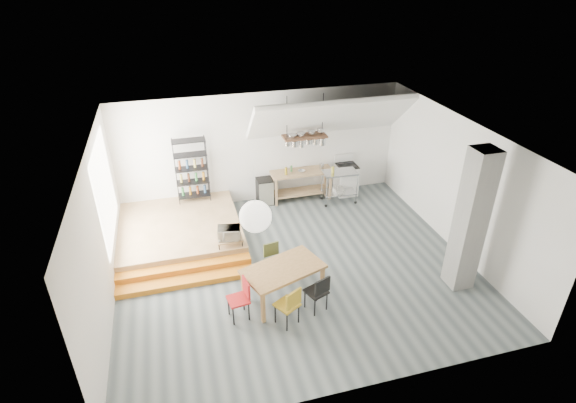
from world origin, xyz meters
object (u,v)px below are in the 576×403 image
object	(u,v)px
stove	(346,179)
dining_table	(283,271)
rolling_cart	(339,182)
mini_fridge	(265,191)

from	to	relation	value
stove	dining_table	bearing A→B (deg)	-126.57
rolling_cart	mini_fridge	distance (m)	2.17
dining_table	rolling_cart	world-z (taller)	rolling_cart
rolling_cart	stove	bearing A→B (deg)	51.31
rolling_cart	dining_table	bearing A→B (deg)	-123.30
stove	dining_table	xyz separation A→B (m)	(-3.04, -4.10, 0.21)
mini_fridge	dining_table	bearing A→B (deg)	-97.47
dining_table	rolling_cart	distance (m)	4.51
dining_table	mini_fridge	distance (m)	4.19
dining_table	mini_fridge	size ratio (longest dim) A/B	2.40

